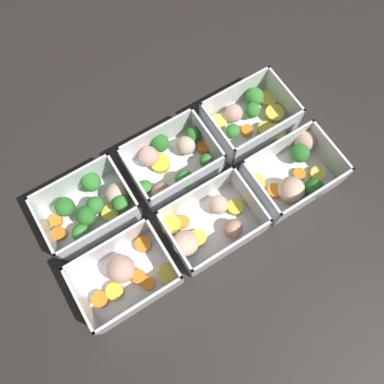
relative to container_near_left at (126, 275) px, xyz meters
name	(u,v)px	position (x,y,z in m)	size (l,w,h in m)	color
ground_plane	(192,196)	(0.18, 0.07, -0.02)	(4.00, 4.00, 0.00)	#282321
container_near_left	(126,275)	(0.00, 0.00, 0.00)	(0.18, 0.12, 0.07)	white
container_near_center	(208,226)	(0.17, 0.00, 0.00)	(0.18, 0.13, 0.07)	white
container_near_right	(295,172)	(0.37, 0.00, 0.00)	(0.19, 0.14, 0.07)	white
container_far_left	(92,207)	(0.01, 0.14, 0.00)	(0.17, 0.12, 0.07)	white
container_far_center	(172,163)	(0.18, 0.14, 0.00)	(0.18, 0.13, 0.07)	white
container_far_right	(250,116)	(0.37, 0.15, 0.00)	(0.18, 0.14, 0.07)	white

